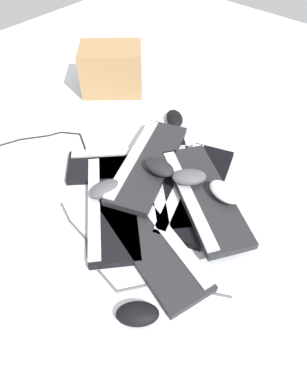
{
  "coord_description": "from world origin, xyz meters",
  "views": [
    {
      "loc": [
        -0.42,
        0.61,
        0.86
      ],
      "look_at": [
        0.07,
        0.05,
        0.03
      ],
      "focal_mm": 32.0,
      "sensor_mm": 36.0,
      "label": 1
    }
  ],
  "objects_px": {
    "keyboard_0": "(130,164)",
    "cardboard_box": "(112,69)",
    "keyboard_3": "(196,190)",
    "keyboard_1": "(111,205)",
    "keyboard_5": "(204,196)",
    "mouse_1": "(159,167)",
    "mouse_5": "(190,177)",
    "mouse_0": "(137,314)",
    "keyboard_4": "(171,178)",
    "mouse_2": "(174,118)",
    "mouse_4": "(224,192)",
    "keyboard_6": "(148,163)",
    "mouse_3": "(106,189)",
    "keyboard_2": "(151,242)"
  },
  "relations": [
    {
      "from": "keyboard_0",
      "to": "cardboard_box",
      "type": "bearing_deg",
      "value": -37.69
    },
    {
      "from": "keyboard_0",
      "to": "keyboard_3",
      "type": "distance_m",
      "value": 0.26
    },
    {
      "from": "keyboard_1",
      "to": "keyboard_5",
      "type": "xyz_separation_m",
      "value": [
        -0.21,
        -0.21,
        0.03
      ]
    },
    {
      "from": "mouse_1",
      "to": "mouse_5",
      "type": "distance_m",
      "value": 0.11
    },
    {
      "from": "keyboard_5",
      "to": "mouse_0",
      "type": "distance_m",
      "value": 0.42
    },
    {
      "from": "keyboard_4",
      "to": "mouse_1",
      "type": "xyz_separation_m",
      "value": [
        0.02,
        0.04,
        0.07
      ]
    },
    {
      "from": "mouse_2",
      "to": "mouse_4",
      "type": "bearing_deg",
      "value": -171.76
    },
    {
      "from": "mouse_0",
      "to": "mouse_4",
      "type": "height_order",
      "value": "mouse_4"
    },
    {
      "from": "keyboard_1",
      "to": "mouse_5",
      "type": "bearing_deg",
      "value": -124.89
    },
    {
      "from": "keyboard_5",
      "to": "keyboard_1",
      "type": "bearing_deg",
      "value": 44.37
    },
    {
      "from": "keyboard_0",
      "to": "keyboard_4",
      "type": "xyz_separation_m",
      "value": [
        -0.16,
        -0.04,
        0.0
      ]
    },
    {
      "from": "keyboard_6",
      "to": "mouse_3",
      "type": "xyz_separation_m",
      "value": [
        0.01,
        0.18,
        0.01
      ]
    },
    {
      "from": "keyboard_4",
      "to": "mouse_3",
      "type": "height_order",
      "value": "mouse_3"
    },
    {
      "from": "mouse_2",
      "to": "mouse_3",
      "type": "xyz_separation_m",
      "value": [
        -0.1,
        0.47,
        0.03
      ]
    },
    {
      "from": "mouse_0",
      "to": "cardboard_box",
      "type": "xyz_separation_m",
      "value": [
        0.81,
        -0.7,
        0.08
      ]
    },
    {
      "from": "mouse_1",
      "to": "mouse_3",
      "type": "relative_size",
      "value": 1.0
    },
    {
      "from": "keyboard_3",
      "to": "keyboard_0",
      "type": "bearing_deg",
      "value": 13.09
    },
    {
      "from": "keyboard_3",
      "to": "mouse_4",
      "type": "relative_size",
      "value": 4.23
    },
    {
      "from": "keyboard_2",
      "to": "mouse_4",
      "type": "relative_size",
      "value": 4.22
    },
    {
      "from": "keyboard_2",
      "to": "keyboard_3",
      "type": "height_order",
      "value": "same"
    },
    {
      "from": "mouse_2",
      "to": "mouse_3",
      "type": "relative_size",
      "value": 1.0
    },
    {
      "from": "keyboard_3",
      "to": "keyboard_5",
      "type": "xyz_separation_m",
      "value": [
        -0.05,
        0.03,
        0.03
      ]
    },
    {
      "from": "keyboard_6",
      "to": "mouse_3",
      "type": "distance_m",
      "value": 0.19
    },
    {
      "from": "keyboard_4",
      "to": "keyboard_6",
      "type": "distance_m",
      "value": 0.1
    },
    {
      "from": "keyboard_2",
      "to": "mouse_4",
      "type": "height_order",
      "value": "mouse_4"
    },
    {
      "from": "keyboard_1",
      "to": "keyboard_6",
      "type": "xyz_separation_m",
      "value": [
        0.02,
        -0.2,
        0.03
      ]
    },
    {
      "from": "mouse_5",
      "to": "keyboard_1",
      "type": "bearing_deg",
      "value": 11.32
    },
    {
      "from": "keyboard_2",
      "to": "keyboard_5",
      "type": "xyz_separation_m",
      "value": [
        -0.02,
        -0.23,
        0.03
      ]
    },
    {
      "from": "keyboard_2",
      "to": "mouse_2",
      "type": "relative_size",
      "value": 4.22
    },
    {
      "from": "keyboard_4",
      "to": "keyboard_6",
      "type": "height_order",
      "value": "keyboard_6"
    },
    {
      "from": "keyboard_2",
      "to": "cardboard_box",
      "type": "xyz_separation_m",
      "value": [
        0.69,
        -0.52,
        0.09
      ]
    },
    {
      "from": "mouse_4",
      "to": "cardboard_box",
      "type": "relative_size",
      "value": 0.42
    },
    {
      "from": "keyboard_1",
      "to": "keyboard_3",
      "type": "distance_m",
      "value": 0.29
    },
    {
      "from": "keyboard_3",
      "to": "keyboard_4",
      "type": "relative_size",
      "value": 1.09
    },
    {
      "from": "keyboard_1",
      "to": "keyboard_5",
      "type": "distance_m",
      "value": 0.3
    },
    {
      "from": "keyboard_6",
      "to": "cardboard_box",
      "type": "distance_m",
      "value": 0.57
    },
    {
      "from": "keyboard_1",
      "to": "keyboard_6",
      "type": "distance_m",
      "value": 0.21
    },
    {
      "from": "keyboard_1",
      "to": "mouse_2",
      "type": "distance_m",
      "value": 0.51
    },
    {
      "from": "keyboard_1",
      "to": "mouse_2",
      "type": "height_order",
      "value": "mouse_2"
    },
    {
      "from": "keyboard_6",
      "to": "mouse_3",
      "type": "relative_size",
      "value": 4.22
    },
    {
      "from": "mouse_5",
      "to": "keyboard_5",
      "type": "bearing_deg",
      "value": 131.41
    },
    {
      "from": "keyboard_6",
      "to": "keyboard_4",
      "type": "bearing_deg",
      "value": -168.66
    },
    {
      "from": "mouse_2",
      "to": "keyboard_1",
      "type": "bearing_deg",
      "value": 146.24
    },
    {
      "from": "keyboard_2",
      "to": "keyboard_3",
      "type": "bearing_deg",
      "value": -84.6
    },
    {
      "from": "keyboard_0",
      "to": "mouse_0",
      "type": "relative_size",
      "value": 3.81
    },
    {
      "from": "keyboard_1",
      "to": "mouse_1",
      "type": "bearing_deg",
      "value": -103.52
    },
    {
      "from": "mouse_1",
      "to": "keyboard_5",
      "type": "bearing_deg",
      "value": -172.83
    },
    {
      "from": "mouse_0",
      "to": "mouse_5",
      "type": "xyz_separation_m",
      "value": [
        0.16,
        -0.42,
        0.06
      ]
    },
    {
      "from": "keyboard_5",
      "to": "keyboard_6",
      "type": "xyz_separation_m",
      "value": [
        0.24,
        0.01,
        0.0
      ]
    },
    {
      "from": "keyboard_2",
      "to": "mouse_5",
      "type": "xyz_separation_m",
      "value": [
        0.04,
        -0.23,
        0.07
      ]
    }
  ]
}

